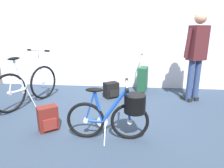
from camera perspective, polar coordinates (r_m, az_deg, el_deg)
ground_plane at (r=2.88m, az=-0.40°, el=-11.56°), size 6.01×6.01×0.00m
back_wall at (r=4.52m, az=2.33°, el=18.44°), size 6.01×0.10×3.08m
folding_bike_foreground at (r=2.35m, az=1.81°, el=-8.37°), size 1.02×0.53×0.73m
display_bike_left at (r=3.76m, az=-23.78°, el=-0.31°), size 0.62×1.34×0.98m
visitor_near_wall at (r=3.85m, az=23.90°, el=8.68°), size 0.48×0.37×1.64m
rolling_suitcase at (r=4.33m, az=9.10°, el=1.61°), size 0.26×0.39×0.83m
backpack_on_floor at (r=2.76m, az=-18.50°, el=-9.79°), size 0.30×0.28×0.34m
handbag_on_floor at (r=3.88m, az=-0.25°, el=-1.82°), size 0.34×0.32×0.31m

